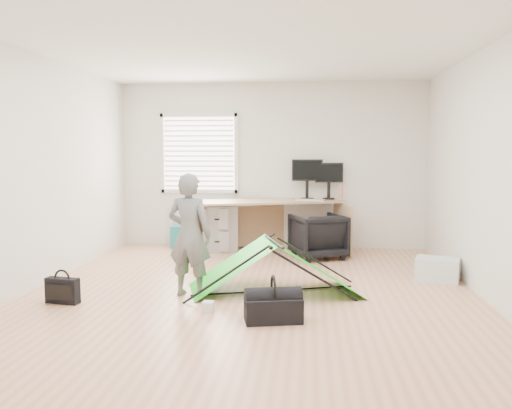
# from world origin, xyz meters

# --- Properties ---
(ground) EXTENTS (5.50, 5.50, 0.00)m
(ground) POSITION_xyz_m (0.00, 0.00, 0.00)
(ground) COLOR tan
(ground) RESTS_ON ground
(back_wall) EXTENTS (5.00, 0.02, 2.70)m
(back_wall) POSITION_xyz_m (0.00, 2.75, 1.35)
(back_wall) COLOR silver
(back_wall) RESTS_ON ground
(window) EXTENTS (1.20, 0.06, 1.20)m
(window) POSITION_xyz_m (-1.20, 2.71, 1.55)
(window) COLOR silver
(window) RESTS_ON back_wall
(radiator) EXTENTS (1.00, 0.12, 0.60)m
(radiator) POSITION_xyz_m (-1.20, 2.67, 0.45)
(radiator) COLOR silver
(radiator) RESTS_ON back_wall
(desk) EXTENTS (2.51, 1.47, 0.82)m
(desk) POSITION_xyz_m (-0.03, 2.32, 0.41)
(desk) COLOR tan
(desk) RESTS_ON ground
(filing_cabinet) EXTENTS (0.67, 0.75, 0.73)m
(filing_cabinet) POSITION_xyz_m (-0.81, 2.39, 0.36)
(filing_cabinet) COLOR #9DA0A2
(filing_cabinet) RESTS_ON ground
(monitor_left) EXTENTS (0.50, 0.18, 0.47)m
(monitor_left) POSITION_xyz_m (0.60, 2.56, 1.05)
(monitor_left) COLOR black
(monitor_left) RESTS_ON desk
(monitor_right) EXTENTS (0.46, 0.16, 0.43)m
(monitor_right) POSITION_xyz_m (0.94, 2.61, 1.03)
(monitor_right) COLOR black
(monitor_right) RESTS_ON desk
(keyboard) EXTENTS (0.46, 0.23, 0.02)m
(keyboard) POSITION_xyz_m (0.64, 2.34, 0.83)
(keyboard) COLOR beige
(keyboard) RESTS_ON desk
(thermos) EXTENTS (0.07, 0.07, 0.24)m
(thermos) POSITION_xyz_m (1.13, 2.56, 0.94)
(thermos) COLOR #C97170
(thermos) RESTS_ON desk
(office_chair) EXTENTS (0.93, 0.94, 0.66)m
(office_chair) POSITION_xyz_m (0.77, 1.91, 0.33)
(office_chair) COLOR black
(office_chair) RESTS_ON ground
(person) EXTENTS (0.54, 0.40, 1.35)m
(person) POSITION_xyz_m (-0.66, -0.23, 0.67)
(person) COLOR slate
(person) RESTS_ON ground
(kite) EXTENTS (2.03, 1.35, 0.58)m
(kite) POSITION_xyz_m (0.24, 0.01, 0.29)
(kite) COLOR #11BC14
(kite) RESTS_ON ground
(storage_crate) EXTENTS (0.58, 0.48, 0.28)m
(storage_crate) POSITION_xyz_m (2.20, 0.72, 0.14)
(storage_crate) COLOR silver
(storage_crate) RESTS_ON ground
(tote_bag) EXTENTS (0.32, 0.18, 0.36)m
(tote_bag) POSITION_xyz_m (-1.47, 2.43, 0.18)
(tote_bag) COLOR teal
(tote_bag) RESTS_ON ground
(laptop_bag) EXTENTS (0.37, 0.16, 0.27)m
(laptop_bag) POSITION_xyz_m (-1.92, -0.64, 0.13)
(laptop_bag) COLOR black
(laptop_bag) RESTS_ON ground
(white_box) EXTENTS (0.11, 0.11, 0.11)m
(white_box) POSITION_xyz_m (-0.35, -0.77, 0.05)
(white_box) COLOR silver
(white_box) RESTS_ON ground
(duffel_bag) EXTENTS (0.57, 0.38, 0.23)m
(duffel_bag) POSITION_xyz_m (0.31, -0.97, 0.11)
(duffel_bag) COLOR black
(duffel_bag) RESTS_ON ground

